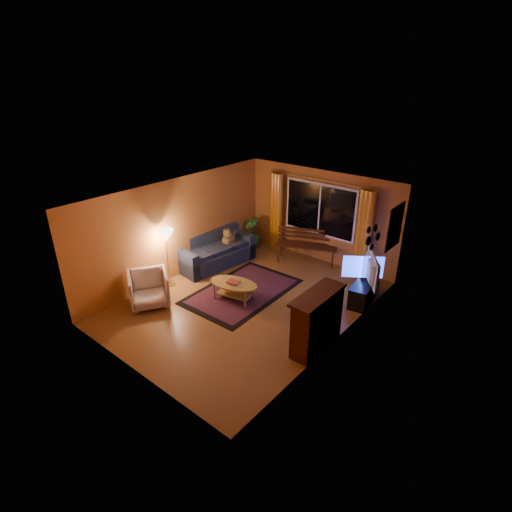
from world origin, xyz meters
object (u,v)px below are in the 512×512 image
Objects in this scene: coffee_table at (234,291)px; tv_console at (364,291)px; sofa at (215,250)px; armchair at (149,287)px; floor_lamp at (168,258)px; bench at (306,254)px.

tv_console is (2.33, 1.85, 0.03)m from coffee_table.
sofa is 4.02m from tv_console.
sofa is at bearing 147.34° from coffee_table.
sofa is at bearing -176.75° from tv_console.
floor_lamp is (-0.36, 0.86, 0.29)m from armchair.
coffee_table is (1.31, 1.37, -0.22)m from armchair.
armchair is 0.73× the size of tv_console.
floor_lamp is at bearing -144.01° from bench.
floor_lamp is (-1.88, -3.21, 0.47)m from bench.
tv_console is (3.92, 0.83, -0.18)m from sofa.
sofa reaches higher than bench.
tv_console is at bearing -16.47° from armchair.
tv_console is (4.00, 2.36, -0.47)m from floor_lamp.
bench is 3.74m from floor_lamp.
tv_console is at bearing 19.07° from sofa.
armchair reaches higher than sofa.
sofa is 1.56m from floor_lamp.
sofa is at bearing 38.78° from armchair.
sofa is at bearing 87.13° from floor_lamp.
sofa is 1.90m from coffee_table.
coffee_table is at bearing -150.27° from tv_console.
sofa is 2.41m from armchair.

